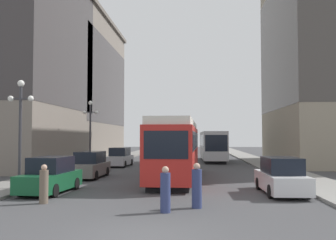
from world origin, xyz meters
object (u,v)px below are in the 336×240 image
(parked_car_left_near, at_px, (50,176))
(parked_car_left_far, at_px, (120,158))
(pedestrian_crossing_near, at_px, (197,187))
(pedestrian_on_sidewalk, at_px, (44,185))
(transit_bus, at_px, (212,145))
(parked_car_right_far, at_px, (281,177))
(pedestrian_crossing_far, at_px, (165,191))
(lamp_post_left_far, at_px, (90,124))
(parked_car_left_mid, at_px, (90,166))
(streetcar, at_px, (176,148))
(lamp_post_left_near, at_px, (20,117))

(parked_car_left_near, xyz_separation_m, parked_car_left_far, (-0.00, 17.48, 0.00))
(pedestrian_crossing_near, distance_m, pedestrian_on_sidewalk, 6.51)
(transit_bus, distance_m, parked_car_right_far, 26.24)
(pedestrian_crossing_far, xyz_separation_m, lamp_post_left_far, (-8.13, 18.39, 3.18))
(pedestrian_on_sidewalk, bearing_deg, transit_bus, -175.08)
(parked_car_left_mid, height_order, pedestrian_crossing_far, parked_car_left_mid)
(parked_car_left_far, bearing_deg, pedestrian_crossing_near, -68.11)
(parked_car_left_far, height_order, pedestrian_on_sidewalk, parked_car_left_far)
(parked_car_left_mid, xyz_separation_m, pedestrian_crossing_far, (6.23, -11.70, -0.04))
(streetcar, distance_m, pedestrian_crossing_far, 11.37)
(parked_car_left_near, height_order, parked_car_left_far, same)
(parked_car_left_mid, xyz_separation_m, lamp_post_left_near, (-1.90, -6.58, 3.04))
(pedestrian_on_sidewalk, xyz_separation_m, lamp_post_left_near, (-2.82, 3.59, 3.11))
(pedestrian_on_sidewalk, distance_m, lamp_post_left_far, 17.40)
(streetcar, xyz_separation_m, pedestrian_crossing_near, (1.34, -10.30, -1.27))
(parked_car_left_far, bearing_deg, transit_bus, 46.82)
(parked_car_left_near, bearing_deg, parked_car_left_mid, 93.17)
(transit_bus, bearing_deg, lamp_post_left_far, -132.57)
(parked_car_left_mid, height_order, pedestrian_crossing_near, parked_car_left_mid)
(parked_car_left_mid, xyz_separation_m, lamp_post_left_far, (-1.90, 6.69, 3.14))
(parked_car_left_near, distance_m, pedestrian_on_sidewalk, 3.17)
(parked_car_right_far, bearing_deg, parked_car_left_near, 1.29)
(pedestrian_on_sidewalk, bearing_deg, streetcar, 172.99)
(transit_bus, relative_size, pedestrian_crossing_far, 7.42)
(parked_car_right_far, height_order, parked_car_left_far, same)
(transit_bus, height_order, parked_car_left_mid, transit_bus)
(transit_bus, xyz_separation_m, pedestrian_on_sidewalk, (-8.44, -29.65, -1.18))
(pedestrian_crossing_near, distance_m, pedestrian_crossing_far, 1.54)
(parked_car_left_far, bearing_deg, parked_car_left_near, -87.49)
(parked_car_left_near, bearing_deg, streetcar, 51.12)
(parked_car_right_far, distance_m, parked_car_left_far, 20.58)
(lamp_post_left_near, bearing_deg, parked_car_left_far, 83.59)
(parked_car_left_far, xyz_separation_m, pedestrian_crossing_near, (7.41, -21.05, -0.01))
(pedestrian_crossing_near, bearing_deg, streetcar, 59.62)
(parked_car_left_far, distance_m, pedestrian_crossing_near, 22.31)
(parked_car_right_far, bearing_deg, transit_bus, -86.18)
(pedestrian_on_sidewalk, relative_size, lamp_post_left_near, 0.29)
(transit_bus, relative_size, lamp_post_left_far, 2.18)
(pedestrian_on_sidewalk, bearing_deg, lamp_post_left_near, -121.09)
(parked_car_left_near, distance_m, parked_car_left_far, 17.48)
(lamp_post_left_near, relative_size, lamp_post_left_far, 0.97)
(streetcar, xyz_separation_m, parked_car_left_mid, (-6.07, 0.41, -1.26))
(pedestrian_crossing_near, height_order, pedestrian_on_sidewalk, pedestrian_crossing_near)
(pedestrian_on_sidewalk, bearing_deg, parked_car_left_far, -156.63)
(parked_car_left_mid, height_order, parked_car_right_far, same)
(parked_car_left_near, bearing_deg, lamp_post_left_near, 166.85)
(transit_bus, xyz_separation_m, parked_car_left_far, (-9.35, -9.13, -1.10))
(pedestrian_crossing_far, bearing_deg, transit_bus, -37.81)
(pedestrian_crossing_near, bearing_deg, lamp_post_left_far, 80.38)
(parked_car_right_far, distance_m, lamp_post_left_far, 19.25)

